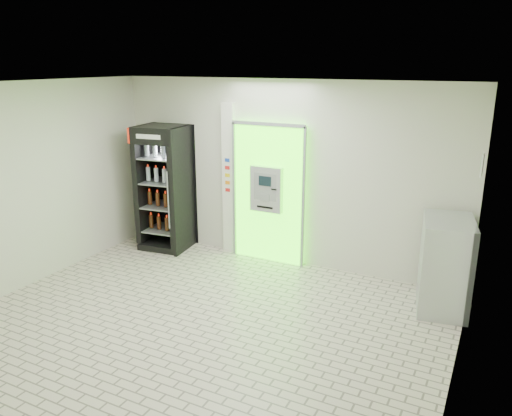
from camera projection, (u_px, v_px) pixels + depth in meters
The scene contains 7 objects.
ground at pixel (201, 325), 6.42m from camera, with size 6.00×6.00×0.00m, color #BCAD9C.
room_shell at pixel (197, 186), 5.89m from camera, with size 6.00×6.00×6.00m.
atm_assembly at pixel (269, 193), 8.23m from camera, with size 1.30×0.24×2.33m.
pillar at pixel (229, 180), 8.57m from camera, with size 0.22×0.11×2.60m.
beverage_cooler at pixel (166, 190), 8.86m from camera, with size 0.91×0.85×2.20m.
steel_cabinet at pixel (445, 265), 6.70m from camera, with size 0.80×1.04×1.26m.
exit_sign at pixel (482, 165), 5.71m from camera, with size 0.02×0.22×0.26m.
Camera 1 is at (3.23, -4.78, 3.26)m, focal length 35.00 mm.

